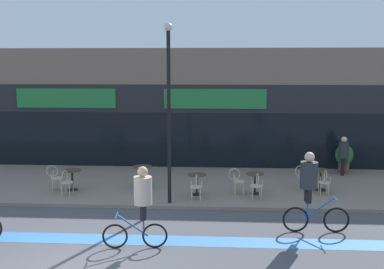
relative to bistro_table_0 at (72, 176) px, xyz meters
name	(u,v)px	position (x,y,z in m)	size (l,w,h in m)	color
sidewalk_slab	(129,184)	(1.80, 1.15, -0.58)	(40.00, 5.50, 0.12)	gray
storefront_facade	(147,106)	(1.80, 5.86, 1.98)	(40.00, 4.06, 5.26)	#7F6656
bike_lane_stripe	(89,239)	(1.80, -4.15, -0.64)	(36.00, 0.70, 0.01)	#3D7AB7
bistro_table_0	(72,176)	(0.00, 0.00, 0.00)	(0.65, 0.65, 0.74)	black
bistro_table_1	(142,172)	(2.41, 0.67, 0.01)	(0.70, 0.70, 0.75)	black
bistro_table_2	(197,180)	(4.47, -0.32, -0.01)	(0.64, 0.64, 0.73)	black
bistro_table_3	(255,180)	(6.48, -0.08, -0.02)	(0.62, 0.62, 0.72)	black
bistro_table_4	(321,176)	(8.85, 0.53, 0.00)	(0.74, 0.74, 0.73)	black
cafe_chair_0_near	(66,181)	(-0.01, -0.63, -0.01)	(0.45, 0.60, 0.90)	beige
cafe_chair_0_side	(55,176)	(-0.62, -0.01, -0.01)	(0.60, 0.45, 0.90)	beige
cafe_chair_1_near	(140,177)	(2.42, 0.05, -0.01)	(0.42, 0.58, 0.90)	beige
cafe_chair_2_near	(196,185)	(4.47, -0.94, -0.01)	(0.44, 0.59, 0.90)	beige
cafe_chair_3_near	(257,184)	(6.48, -0.70, -0.01)	(0.44, 0.60, 0.90)	beige
cafe_chair_3_side	(237,179)	(5.85, -0.08, -0.01)	(0.59, 0.42, 0.90)	beige
cafe_chair_4_near	(325,181)	(8.85, -0.10, -0.01)	(0.41, 0.58, 0.90)	beige
cafe_chair_4_side	(303,176)	(8.22, 0.52, -0.01)	(0.60, 0.45, 0.90)	beige
planter_pot	(344,157)	(10.40, 3.24, 0.15)	(0.72, 0.72, 1.19)	brown
lamp_post	(169,102)	(3.62, -1.25, 2.75)	(0.26, 0.26, 5.72)	black
cyclist_1	(311,186)	(7.70, -3.30, 0.67)	(1.83, 0.50, 2.25)	black
cyclist_2	(141,200)	(3.30, -4.65, 0.61)	(1.64, 0.55, 2.10)	black
pedestrian_near_end	(343,152)	(10.25, 2.84, 0.41)	(0.49, 0.49, 1.58)	black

